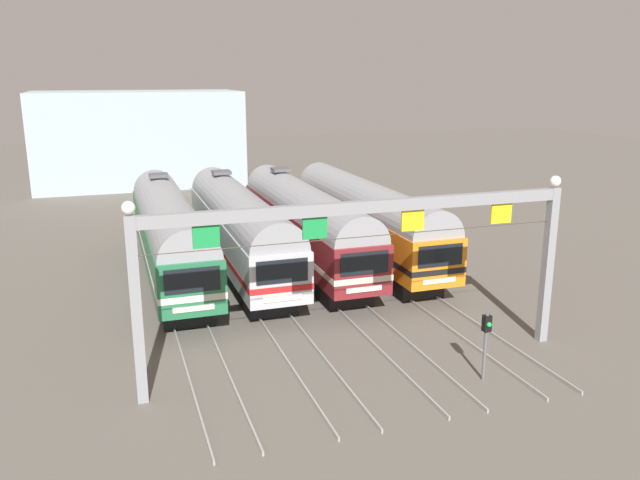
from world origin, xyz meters
The scene contains 9 objects.
ground_plane centered at (0.00, 0.00, 0.00)m, with size 160.00×160.00×0.00m, color #5B564F.
track_bed centered at (0.00, 17.00, 0.07)m, with size 12.91×70.00×0.15m.
commuter_train_green centered at (-5.70, 0.00, 2.69)m, with size 2.88×18.06×5.05m.
commuter_train_stainless centered at (-1.90, 0.00, 2.69)m, with size 2.88×18.06×5.05m.
commuter_train_maroon centered at (1.90, 0.00, 2.69)m, with size 2.88×18.06×5.05m.
commuter_train_orange centered at (5.70, -0.01, 2.69)m, with size 2.88×18.06×4.77m.
catenary_gantry centered at (0.00, -13.50, 5.08)m, with size 16.64×0.44×6.97m.
yard_signal_mast centered at (3.80, -15.86, 1.80)m, with size 0.28×0.35×2.56m.
maintenance_building centered at (-5.31, 32.71, 4.62)m, with size 19.83×10.00×9.24m, color #9EB2B7.
Camera 1 is at (-8.67, -34.11, 10.83)m, focal length 35.78 mm.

